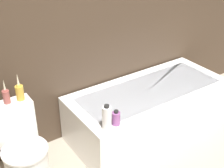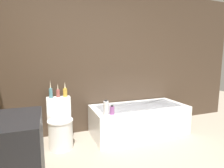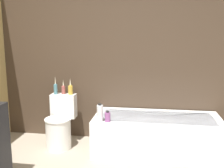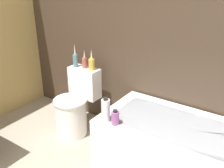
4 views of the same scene
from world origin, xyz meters
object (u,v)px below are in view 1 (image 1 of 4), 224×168
(vase_bronze, at_px, (20,91))
(shampoo_bottle_tall, at_px, (107,118))
(shampoo_bottle_short, at_px, (116,118))
(bathtub, at_px, (149,110))
(toilet, at_px, (23,156))
(vase_silver, at_px, (6,95))

(vase_bronze, xyz_separation_m, shampoo_bottle_tall, (0.53, -0.48, -0.19))
(vase_bronze, relative_size, shampoo_bottle_short, 1.71)
(vase_bronze, bearing_deg, bathtub, -8.34)
(bathtub, xyz_separation_m, shampoo_bottle_short, (-0.62, -0.29, 0.31))
(shampoo_bottle_short, bearing_deg, toilet, 159.00)
(toilet, relative_size, shampoo_bottle_short, 5.19)
(toilet, xyz_separation_m, shampoo_bottle_tall, (0.64, -0.29, 0.29))
(vase_bronze, height_order, shampoo_bottle_tall, vase_bronze)
(bathtub, bearing_deg, shampoo_bottle_short, -154.97)
(vase_silver, bearing_deg, toilet, -90.00)
(toilet, bearing_deg, shampoo_bottle_short, -21.00)
(toilet, xyz_separation_m, shampoo_bottle_short, (0.73, -0.28, 0.25))
(bathtub, xyz_separation_m, vase_silver, (-1.35, 0.19, 0.54))
(vase_silver, distance_m, shampoo_bottle_tall, 0.82)
(bathtub, relative_size, vase_silver, 7.82)
(toilet, bearing_deg, vase_silver, 90.00)
(bathtub, bearing_deg, toilet, -179.66)
(toilet, distance_m, vase_bronze, 0.54)
(toilet, xyz_separation_m, vase_bronze, (0.11, 0.19, 0.49))
(bathtub, xyz_separation_m, toilet, (-1.35, -0.01, 0.06))
(vase_silver, distance_m, shampoo_bottle_short, 0.91)
(vase_bronze, bearing_deg, toilet, -119.64)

